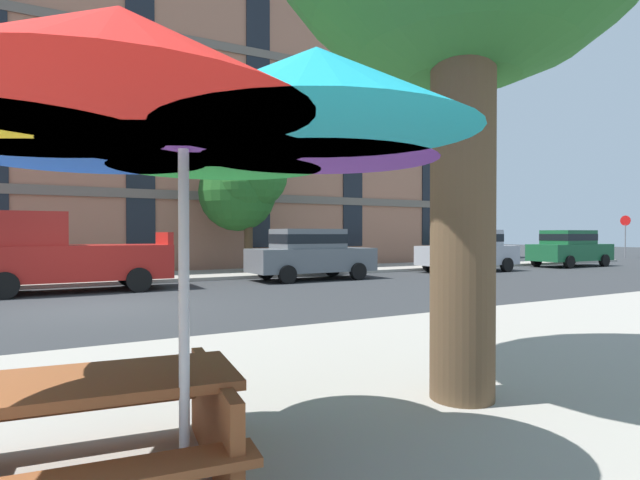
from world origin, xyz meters
The scene contains 11 objects.
ground_plane centered at (0.00, 0.00, 0.00)m, with size 120.00×120.00×0.00m, color #2D3033.
sidewalk_far centered at (0.00, 6.80, 0.06)m, with size 56.00×3.60×0.12m, color #9E998E.
apartment_building centered at (0.00, 14.99, 8.00)m, with size 39.88×12.08×16.00m.
pickup_red_midblock centered at (-0.44, 3.70, 1.03)m, with size 5.10×2.12×2.20m.
sedan_gray centered at (7.27, 3.70, 0.95)m, with size 4.40×1.98×1.78m.
sedan_silver centered at (14.91, 3.70, 0.95)m, with size 4.40×1.98×1.78m.
sedan_green centered at (21.73, 3.70, 0.95)m, with size 4.40×1.98×1.78m.
stop_sign centered at (33.04, 7.40, 1.88)m, with size 0.07×0.68×2.82m.
street_tree_middle centered at (6.00, 6.83, 3.54)m, with size 3.23×3.52×5.11m.
patio_umbrella centered at (-0.32, -9.00, 2.30)m, with size 3.25×3.01×2.58m.
picnic_table centered at (-0.82, -8.55, 0.49)m, with size 1.97×1.73×0.77m.
Camera 1 is at (-1.03, -11.81, 1.63)m, focal length 28.21 mm.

